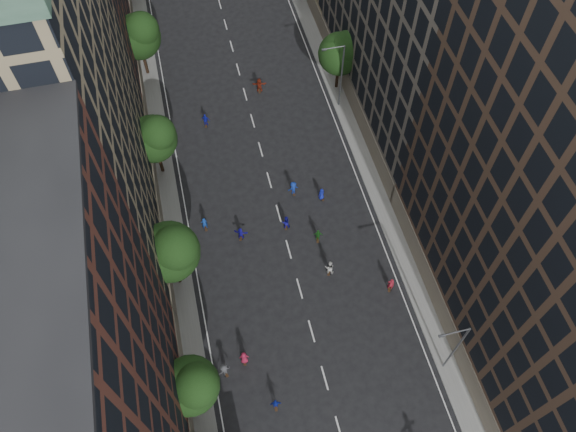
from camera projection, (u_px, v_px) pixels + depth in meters
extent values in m
plane|color=black|center=(262.00, 153.00, 63.78)|extent=(240.00, 240.00, 0.00)
cube|color=slate|center=(149.00, 123.00, 66.13)|extent=(4.00, 105.00, 0.15)
cube|color=slate|center=(344.00, 89.00, 69.22)|extent=(4.00, 105.00, 0.15)
cube|color=#53291F|center=(43.00, 418.00, 33.43)|extent=(14.00, 22.00, 30.00)
cube|color=#867758|center=(32.00, 108.00, 44.42)|extent=(14.00, 26.00, 34.00)
cylinder|color=black|center=(196.00, 397.00, 47.06)|extent=(0.36, 0.36, 3.70)
sphere|color=black|center=(190.00, 385.00, 44.24)|extent=(4.80, 4.80, 4.80)
sphere|color=black|center=(196.00, 385.00, 43.06)|extent=(3.60, 3.60, 3.60)
cylinder|color=black|center=(177.00, 272.00, 53.17)|extent=(0.36, 0.36, 4.22)
sphere|color=black|center=(169.00, 252.00, 49.95)|extent=(5.60, 5.60, 5.60)
sphere|color=black|center=(175.00, 248.00, 48.57)|extent=(4.20, 4.20, 4.20)
cylinder|color=black|center=(160.00, 160.00, 60.71)|extent=(0.36, 0.36, 3.87)
sphere|color=black|center=(153.00, 139.00, 57.76)|extent=(5.00, 5.00, 5.00)
sphere|color=black|center=(157.00, 133.00, 56.52)|extent=(3.75, 3.75, 3.75)
cylinder|color=black|center=(145.00, 61.00, 69.09)|extent=(0.36, 0.36, 4.05)
sphere|color=black|center=(138.00, 37.00, 66.00)|extent=(5.40, 5.40, 5.40)
sphere|color=black|center=(142.00, 29.00, 64.67)|extent=(4.05, 4.05, 4.05)
cylinder|color=black|center=(337.00, 76.00, 67.88)|extent=(0.36, 0.36, 3.74)
sphere|color=black|center=(339.00, 54.00, 65.02)|extent=(5.00, 5.00, 5.00)
sphere|color=black|center=(347.00, 47.00, 63.79)|extent=(3.75, 3.75, 3.75)
cylinder|color=#595B60|center=(455.00, 349.00, 46.58)|extent=(0.18, 0.18, 9.00)
cylinder|color=#595B60|center=(455.00, 332.00, 42.65)|extent=(2.40, 0.12, 0.12)
cube|color=#595B60|center=(442.00, 336.00, 42.55)|extent=(0.50, 0.22, 0.15)
cylinder|color=#595B60|center=(341.00, 77.00, 64.01)|extent=(0.18, 0.18, 9.00)
cylinder|color=#595B60|center=(334.00, 48.00, 60.08)|extent=(2.40, 0.12, 0.12)
cube|color=#595B60|center=(324.00, 50.00, 59.98)|extent=(0.50, 0.22, 0.15)
imported|color=#1323A2|center=(276.00, 404.00, 47.76)|extent=(0.99, 0.51, 1.63)
imported|color=#A51B3B|center=(244.00, 358.00, 49.88)|extent=(0.93, 0.66, 1.78)
imported|color=#A41B2C|center=(391.00, 284.00, 53.80)|extent=(0.77, 0.67, 1.80)
imported|color=silver|center=(329.00, 268.00, 54.71)|extent=(1.12, 1.01, 1.90)
imported|color=#46474B|center=(224.00, 370.00, 49.28)|extent=(1.29, 1.04, 1.75)
imported|color=#1F631D|center=(318.00, 235.00, 56.83)|extent=(1.06, 0.64, 1.68)
imported|color=#1E15AF|center=(241.00, 234.00, 57.03)|extent=(1.50, 1.00, 1.55)
imported|color=#1623B4|center=(322.00, 194.00, 59.69)|extent=(0.89, 0.75, 1.54)
imported|color=#143EA5|center=(204.00, 224.00, 57.56)|extent=(0.69, 0.51, 1.76)
imported|color=#161296|center=(286.00, 222.00, 57.65)|extent=(0.96, 0.81, 1.75)
imported|color=#1431A3|center=(293.00, 188.00, 59.97)|extent=(1.23, 0.81, 1.77)
imported|color=#161CB6|center=(206.00, 120.00, 65.32)|extent=(1.09, 0.77, 1.71)
imported|color=maroon|center=(259.00, 85.00, 68.30)|extent=(1.82, 0.88, 1.88)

